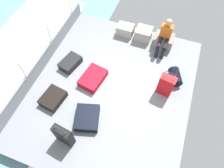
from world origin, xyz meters
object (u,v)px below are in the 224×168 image
object	(u,v)px
suitcase_2	(87,118)
duffel_bag	(175,77)
suitcase_0	(93,78)
cargo_crate_2	(163,41)
suitcase_4	(64,136)
suitcase_5	(166,85)
cargo_crate_0	(125,30)
suitcase_1	(70,63)
passenger_seated	(165,36)
suitcase_3	(53,98)
cargo_crate_1	(144,34)

from	to	relation	value
suitcase_2	duffel_bag	bearing A→B (deg)	46.91
suitcase_0	cargo_crate_2	bearing A→B (deg)	52.24
suitcase_4	suitcase_5	xyz separation A→B (m)	(1.93, 2.16, -0.00)
cargo_crate_0	suitcase_1	bearing A→B (deg)	-121.66
cargo_crate_2	suitcase_2	xyz separation A→B (m)	(-1.25, -3.21, -0.08)
suitcase_1	passenger_seated	bearing A→B (deg)	33.16
suitcase_3	suitcase_1	bearing A→B (deg)	94.16
duffel_bag	cargo_crate_2	bearing A→B (deg)	116.82
cargo_crate_0	passenger_seated	world-z (taller)	passenger_seated
suitcase_3	suitcase_5	bearing A→B (deg)	25.05
suitcase_0	suitcase_4	xyz separation A→B (m)	(0.07, -1.84, 0.24)
suitcase_2	cargo_crate_0	bearing A→B (deg)	90.91
suitcase_5	duffel_bag	size ratio (longest dim) A/B	1.55
suitcase_0	cargo_crate_1	bearing A→B (deg)	66.71
cargo_crate_1	passenger_seated	xyz separation A→B (m)	(0.67, -0.25, 0.37)
suitcase_0	suitcase_5	size ratio (longest dim) A/B	0.96
suitcase_1	suitcase_2	xyz separation A→B (m)	(1.18, -1.44, -0.00)
suitcase_0	suitcase_1	world-z (taller)	suitcase_1
cargo_crate_1	suitcase_0	size ratio (longest dim) A/B	0.62
suitcase_0	suitcase_4	distance (m)	1.86
suitcase_0	suitcase_5	bearing A→B (deg)	9.05
suitcase_0	suitcase_2	size ratio (longest dim) A/B	1.06
suitcase_1	suitcase_5	xyz separation A→B (m)	(2.85, 0.05, 0.24)
suitcase_1	suitcase_3	world-z (taller)	suitcase_1
suitcase_4	suitcase_5	distance (m)	2.89
suitcase_3	duffel_bag	xyz separation A→B (m)	(2.96, 1.79, 0.05)
passenger_seated	suitcase_0	bearing A→B (deg)	-130.37
cargo_crate_2	suitcase_2	size ratio (longest dim) A/B	0.75
suitcase_1	suitcase_4	size ratio (longest dim) A/B	0.87
suitcase_2	suitcase_5	world-z (taller)	suitcase_5
cargo_crate_2	passenger_seated	bearing A→B (deg)	-90.00
cargo_crate_2	passenger_seated	xyz separation A→B (m)	(0.00, -0.18, 0.37)
suitcase_0	duffel_bag	bearing A→B (deg)	20.44
cargo_crate_1	duffel_bag	distance (m)	1.82
suitcase_0	duffel_bag	world-z (taller)	duffel_bag
suitcase_1	cargo_crate_2	bearing A→B (deg)	36.05
cargo_crate_2	suitcase_3	distance (m)	3.81
suitcase_5	suitcase_0	bearing A→B (deg)	-170.95
cargo_crate_1	suitcase_2	world-z (taller)	cargo_crate_1
suitcase_4	suitcase_5	world-z (taller)	suitcase_5
passenger_seated	suitcase_3	distance (m)	3.70
cargo_crate_0	suitcase_4	bearing A→B (deg)	-93.11
cargo_crate_0	duffel_bag	xyz separation A→B (m)	(1.91, -1.29, -0.01)
cargo_crate_0	cargo_crate_1	bearing A→B (deg)	0.02
passenger_seated	duffel_bag	bearing A→B (deg)	-59.31
suitcase_5	passenger_seated	bearing A→B (deg)	105.12
cargo_crate_0	passenger_seated	distance (m)	1.38
cargo_crate_1	duffel_bag	bearing A→B (deg)	-44.95
passenger_seated	suitcase_0	xyz separation A→B (m)	(-1.58, -1.86, -0.46)
suitcase_1	suitcase_5	world-z (taller)	suitcase_5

